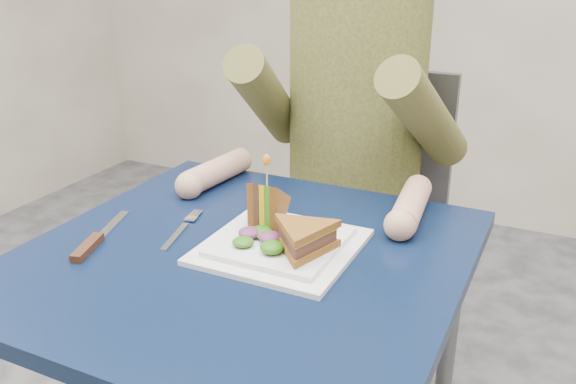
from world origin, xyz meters
The scene contains 12 objects.
table centered at (0.00, 0.00, 0.65)m, with size 0.75×0.75×0.73m.
chair centered at (0.00, 0.66, 0.54)m, with size 0.42×0.40×0.93m.
diner centered at (0.00, 0.55, 0.91)m, with size 0.54×0.59×0.74m.
plate centered at (0.06, 0.04, 0.74)m, with size 0.26×0.26×0.02m.
sandwich_flat centered at (0.11, 0.01, 0.78)m, with size 0.19×0.19×0.05m.
sandwich_upright centered at (0.01, 0.08, 0.78)m, with size 0.08×0.13×0.13m.
fork centered at (-0.15, 0.02, 0.73)m, with size 0.05×0.18×0.01m.
knife centered at (-0.26, -0.10, 0.74)m, with size 0.09×0.22×0.02m.
toothpick centered at (0.01, 0.08, 0.85)m, with size 0.00×0.00×0.06m, color tan.
toothpick_frill centered at (0.01, 0.08, 0.88)m, with size 0.01×0.01×0.02m, color orange.
lettuce_spill centered at (0.06, 0.05, 0.76)m, with size 0.15×0.13×0.02m, color #337A14, non-canonical shape.
onion_ring centered at (0.07, 0.04, 0.77)m, with size 0.04×0.04×0.01m, color #9E4C7A.
Camera 1 is at (0.49, -0.83, 1.22)m, focal length 38.00 mm.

